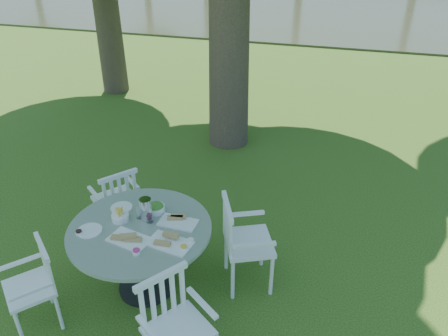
{
  "coord_description": "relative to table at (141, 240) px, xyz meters",
  "views": [
    {
      "loc": [
        1.15,
        -3.9,
        3.32
      ],
      "look_at": [
        0.0,
        0.2,
        0.85
      ],
      "focal_mm": 35.0,
      "sensor_mm": 36.0,
      "label": 1
    }
  ],
  "objects": [
    {
      "name": "ground",
      "position": [
        0.5,
        0.96,
        -0.62
      ],
      "size": [
        140.0,
        140.0,
        0.0
      ],
      "primitive_type": "plane",
      "color": "#20400D",
      "rests_on": "ground"
    },
    {
      "name": "chair_sw",
      "position": [
        -0.73,
        -0.63,
        -0.12
      ],
      "size": [
        0.59,
        0.59,
        0.85
      ],
      "rotation": [
        0.0,
        0.0,
        -0.72
      ],
      "color": "white",
      "rests_on": "ground"
    },
    {
      "name": "tableware",
      "position": [
        0.02,
        0.06,
        0.2
      ],
      "size": [
        1.12,
        0.75,
        0.23
      ],
      "color": "white",
      "rests_on": "table"
    },
    {
      "name": "chair_nw",
      "position": [
        -0.64,
        0.72,
        -0.1
      ],
      "size": [
        0.61,
        0.61,
        0.89
      ],
      "rotation": [
        0.0,
        0.0,
        -2.24
      ],
      "color": "white",
      "rests_on": "ground"
    },
    {
      "name": "chair_se",
      "position": [
        0.6,
        -0.74,
        -0.07
      ],
      "size": [
        0.63,
        0.64,
        0.93
      ],
      "rotation": [
        0.0,
        0.0,
        0.94
      ],
      "color": "white",
      "rests_on": "ground"
    },
    {
      "name": "table",
      "position": [
        0.0,
        0.0,
        0.0
      ],
      "size": [
        1.36,
        1.36,
        0.77
      ],
      "color": "black",
      "rests_on": "ground"
    },
    {
      "name": "chair_ne",
      "position": [
        0.89,
        0.34,
        -0.04
      ],
      "size": [
        0.62,
        0.64,
        0.98
      ],
      "rotation": [
        0.0,
        0.0,
        -4.3
      ],
      "color": "white",
      "rests_on": "ground"
    }
  ]
}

